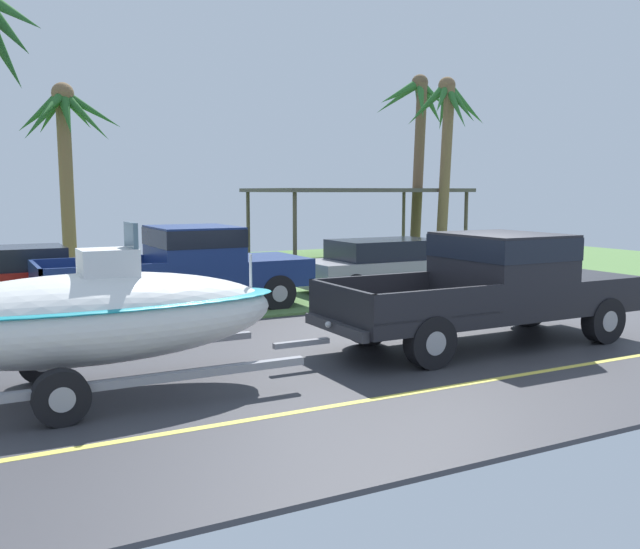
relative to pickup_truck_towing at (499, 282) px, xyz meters
The scene contains 10 objects.
ground 8.44m from the pickup_truck_towing, 92.40° to the left, with size 36.00×22.00×0.11m.
pickup_truck_towing is the anchor object (origin of this frame).
boat_on_trailer 6.83m from the pickup_truck_towing, behind, with size 6.18×2.20×2.22m.
parked_pickup_background 6.72m from the pickup_truck_towing, 123.51° to the left, with size 5.98×2.14×1.86m.
parked_sedan_near 6.14m from the pickup_truck_towing, 74.37° to the left, with size 4.74×1.87×1.38m.
parked_sedan_far 10.63m from the pickup_truck_towing, 132.72° to the left, with size 4.61×1.88×1.38m.
carport_awning 15.05m from the pickup_truck_towing, 68.68° to the left, with size 7.79×4.68×2.72m.
palm_tree_near_left 14.42m from the pickup_truck_towing, 55.90° to the left, with size 3.13×3.09×6.72m.
palm_tree_mid 14.81m from the pickup_truck_towing, 111.04° to the left, with size 3.18×3.19×5.88m.
palm_tree_far_right 16.76m from the pickup_truck_towing, 59.39° to the left, with size 3.11×3.01×7.20m.
Camera 1 is at (-7.89, -8.98, 2.63)m, focal length 38.74 mm.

